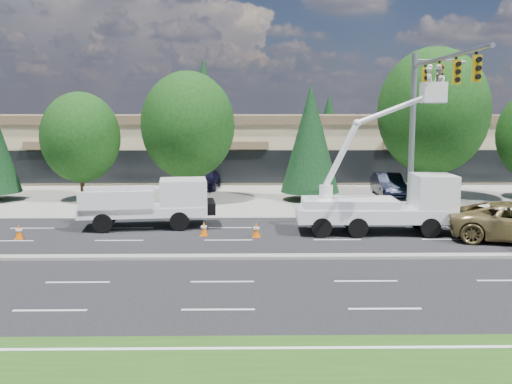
{
  "coord_description": "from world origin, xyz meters",
  "views": [
    {
      "loc": [
        0.9,
        -22.34,
        5.9
      ],
      "look_at": [
        1.25,
        2.05,
        2.4
      ],
      "focal_mm": 40.0,
      "sensor_mm": 36.0,
      "label": 1
    }
  ],
  "objects": [
    {
      "name": "bucket_truck",
      "position": [
        7.78,
        4.68,
        1.77
      ],
      "size": [
        7.96,
        2.58,
        8.02
      ],
      "rotation": [
        0.0,
        0.0,
        -0.02
      ],
      "color": "white",
      "rests_on": "ground"
    },
    {
      "name": "parked_car_east",
      "position": [
        10.64,
        16.66,
        0.8
      ],
      "size": [
        1.84,
        4.88,
        1.59
      ],
      "primitive_type": "imported",
      "rotation": [
        0.0,
        0.0,
        -0.03
      ],
      "color": "black",
      "rests_on": "ground"
    },
    {
      "name": "traffic_cone_c",
      "position": [
        1.29,
        3.88,
        0.34
      ],
      "size": [
        0.4,
        0.4,
        0.7
      ],
      "color": "#DF5E07",
      "rests_on": "ground"
    },
    {
      "name": "ground",
      "position": [
        0.0,
        0.0,
        0.0
      ],
      "size": [
        140.0,
        140.0,
        0.0
      ],
      "primitive_type": "plane",
      "color": "black",
      "rests_on": "ground"
    },
    {
      "name": "tree_front_d",
      "position": [
        -3.0,
        15.0,
        4.94
      ],
      "size": [
        6.09,
        6.09,
        8.44
      ],
      "color": "#332114",
      "rests_on": "ground"
    },
    {
      "name": "strip_mall",
      "position": [
        0.0,
        29.97,
        2.83
      ],
      "size": [
        50.4,
        15.4,
        5.5
      ],
      "color": "tan",
      "rests_on": "ground"
    },
    {
      "name": "tree_back_d",
      "position": [
        22.0,
        42.0,
        4.99
      ],
      "size": [
        4.72,
        4.72,
        9.3
      ],
      "color": "#332114",
      "rests_on": "ground"
    },
    {
      "name": "tree_back_c",
      "position": [
        10.0,
        42.0,
        4.18
      ],
      "size": [
        3.96,
        3.96,
        7.8
      ],
      "color": "#332114",
      "rests_on": "ground"
    },
    {
      "name": "tree_front_c",
      "position": [
        -10.0,
        15.0,
        4.16
      ],
      "size": [
        5.12,
        5.12,
        7.11
      ],
      "color": "#332114",
      "rests_on": "ground"
    },
    {
      "name": "traffic_cone_b",
      "position": [
        -1.2,
        4.21,
        0.34
      ],
      "size": [
        0.4,
        0.4,
        0.7
      ],
      "color": "#DF5E07",
      "rests_on": "ground"
    },
    {
      "name": "tree_back_a",
      "position": [
        -18.0,
        42.0,
        4.35
      ],
      "size": [
        4.12,
        4.12,
        8.12
      ],
      "color": "#332114",
      "rests_on": "ground"
    },
    {
      "name": "tree_front_e",
      "position": [
        5.0,
        15.0,
        4.09
      ],
      "size": [
        3.87,
        3.87,
        7.62
      ],
      "color": "#332114",
      "rests_on": "ground"
    },
    {
      "name": "tree_front_f",
      "position": [
        13.0,
        15.0,
        5.85
      ],
      "size": [
        7.2,
        7.2,
        9.99
      ],
      "color": "#332114",
      "rests_on": "ground"
    },
    {
      "name": "signal_mast",
      "position": [
        10.03,
        7.04,
        6.06
      ],
      "size": [
        2.76,
        10.16,
        9.0
      ],
      "color": "gray",
      "rests_on": "ground"
    },
    {
      "name": "road_median",
      "position": [
        0.0,
        0.0,
        0.06
      ],
      "size": [
        120.0,
        0.55,
        0.12
      ],
      "primitive_type": "cube",
      "color": "gray",
      "rests_on": "ground"
    },
    {
      "name": "tree_back_b",
      "position": [
        -4.0,
        42.0,
        6.26
      ],
      "size": [
        5.92,
        5.92,
        11.67
      ],
      "color": "#332114",
      "rests_on": "ground"
    },
    {
      "name": "utility_pickup",
      "position": [
        -3.92,
        6.26,
        1.0
      ],
      "size": [
        6.57,
        3.07,
        2.43
      ],
      "rotation": [
        0.0,
        0.0,
        0.12
      ],
      "color": "white",
      "rests_on": "ground"
    },
    {
      "name": "traffic_cone_a",
      "position": [
        -9.71,
        3.65,
        0.34
      ],
      "size": [
        0.4,
        0.4,
        0.7
      ],
      "color": "#DF5E07",
      "rests_on": "ground"
    },
    {
      "name": "parked_car_west",
      "position": [
        -2.26,
        20.41,
        0.77
      ],
      "size": [
        2.15,
        4.65,
        1.54
      ],
      "primitive_type": "imported",
      "rotation": [
        0.0,
        0.0,
        -0.07
      ],
      "color": "black",
      "rests_on": "ground"
    },
    {
      "name": "concrete_apron",
      "position": [
        0.0,
        20.0,
        0.01
      ],
      "size": [
        140.0,
        22.0,
        0.01
      ],
      "primitive_type": "cube",
      "color": "gray",
      "rests_on": "ground"
    }
  ]
}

